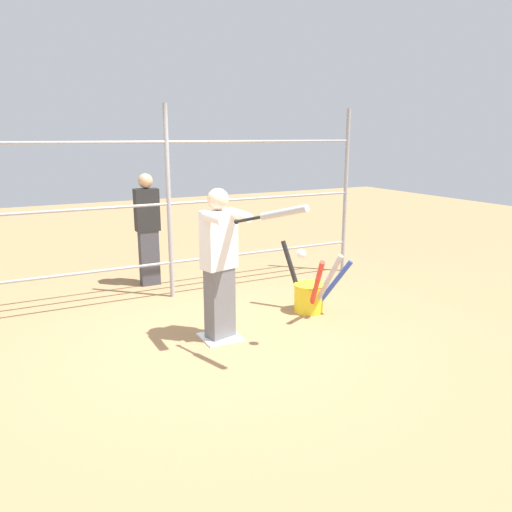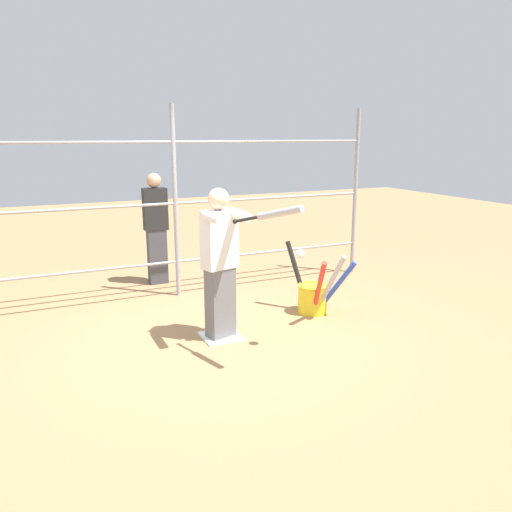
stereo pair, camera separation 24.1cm
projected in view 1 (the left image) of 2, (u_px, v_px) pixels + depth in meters
name	position (u px, v px, depth m)	size (l,w,h in m)	color
ground_plane	(220.00, 338.00, 5.33)	(24.00, 24.00, 0.00)	#9E754C
home_plate	(220.00, 337.00, 5.33)	(0.40, 0.40, 0.02)	white
fence_backstop	(169.00, 204.00, 6.42)	(5.72, 0.06, 2.50)	#939399
batter	(220.00, 260.00, 5.12)	(0.40, 0.61, 1.60)	slate
baseball_bat_swinging	(277.00, 214.00, 4.30)	(0.34, 0.80, 0.26)	black
softball_in_flight	(301.00, 254.00, 4.83)	(0.10, 0.10, 0.10)	white
bat_bucket	(310.00, 294.00, 6.06)	(0.58, 0.91, 0.85)	yellow
bystander_behind_fence	(148.00, 228.00, 7.05)	(0.33, 0.20, 1.60)	#3F3F47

